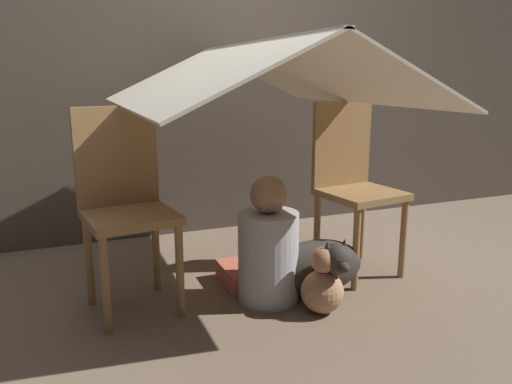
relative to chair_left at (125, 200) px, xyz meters
name	(u,v)px	position (x,y,z in m)	size (l,w,h in m)	color
ground_plane	(270,304)	(0.61, -0.25, -0.51)	(8.80, 8.80, 0.00)	#7A6651
wall_back	(194,44)	(0.61, 1.01, 0.74)	(7.00, 0.05, 2.50)	#4C4238
chair_left	(125,200)	(0.00, 0.00, 0.00)	(0.43, 0.43, 0.92)	olive
chair_right	(353,180)	(1.20, 0.00, 0.00)	(0.43, 0.43, 0.92)	olive
sheet_canopy	(256,73)	(0.61, -0.07, 0.56)	(1.20, 1.57, 0.29)	silver
person_front	(268,249)	(0.62, -0.20, -0.25)	(0.29, 0.29, 0.61)	#B2B2B7
dog	(317,267)	(0.86, -0.24, -0.36)	(0.51, 0.41, 0.34)	#332D28
floor_cushion	(258,273)	(0.65, 0.01, -0.46)	(0.37, 0.30, 0.10)	#CC664C
plush_toy	(322,286)	(0.80, -0.41, -0.38)	(0.20, 0.20, 0.31)	tan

